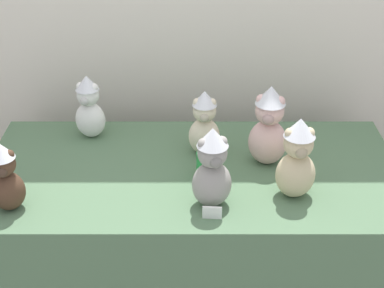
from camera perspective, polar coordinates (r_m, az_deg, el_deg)
display_table at (r=2.58m, az=0.00°, el=-9.44°), size 1.70×0.82×0.74m
teddy_bear_snow at (r=2.57m, az=-10.11°, el=3.56°), size 0.15×0.13×0.29m
teddy_bear_cocoa at (r=2.17m, az=-17.91°, el=-3.19°), size 0.14×0.13×0.28m
teddy_bear_cream at (r=2.40m, az=1.21°, el=2.03°), size 0.13×0.12×0.29m
teddy_bear_blush at (r=2.34m, az=7.54°, el=1.72°), size 0.18×0.16×0.35m
teddy_bear_sand at (r=2.16m, az=10.31°, el=-1.48°), size 0.16×0.14×0.33m
teddy_bear_ash at (r=2.07m, az=2.01°, el=-2.44°), size 0.17×0.15×0.32m
party_cup_green at (r=2.29m, az=1.44°, el=-2.04°), size 0.08×0.08×0.11m
name_card_front_left at (r=2.08m, az=2.01°, el=-6.77°), size 0.07×0.01×0.05m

